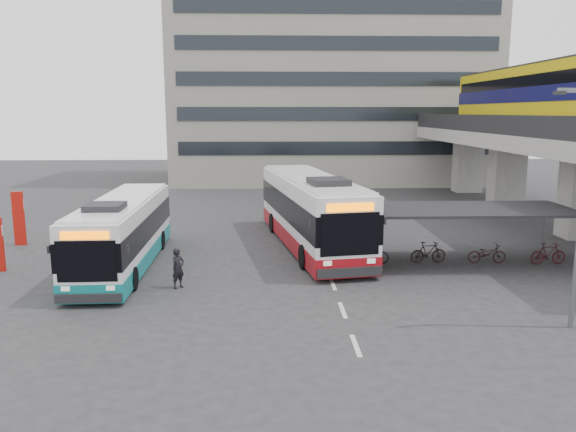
{
  "coord_description": "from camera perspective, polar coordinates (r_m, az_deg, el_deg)",
  "views": [
    {
      "loc": [
        -0.02,
        -21.43,
        6.76
      ],
      "look_at": [
        0.85,
        4.2,
        2.0
      ],
      "focal_mm": 35.0,
      "sensor_mm": 36.0,
      "label": 1
    }
  ],
  "objects": [
    {
      "name": "ground",
      "position": [
        22.47,
        -1.82,
        -7.0
      ],
      "size": [
        120.0,
        120.0,
        0.0
      ],
      "primitive_type": "plane",
      "color": "#28282B",
      "rests_on": "ground"
    },
    {
      "name": "bus_main",
      "position": [
        28.49,
        2.34,
        0.45
      ],
      "size": [
        4.93,
        13.29,
        3.85
      ],
      "rotation": [
        0.0,
        0.0,
        0.17
      ],
      "color": "white",
      "rests_on": "ground"
    },
    {
      "name": "road_markings",
      "position": [
        19.79,
        5.57,
        -9.49
      ],
      "size": [
        0.15,
        7.6,
        0.01
      ],
      "color": "beige",
      "rests_on": "ground"
    },
    {
      "name": "bus_teal",
      "position": [
        25.79,
        -16.37,
        -1.65
      ],
      "size": [
        2.65,
        11.1,
        3.26
      ],
      "rotation": [
        0.0,
        0.0,
        0.02
      ],
      "color": "white",
      "rests_on": "ground"
    },
    {
      "name": "bike_shelter",
      "position": [
        26.36,
        16.85,
        -1.15
      ],
      "size": [
        10.0,
        4.0,
        2.54
      ],
      "color": "#595B60",
      "rests_on": "ground"
    },
    {
      "name": "sign_totem_north",
      "position": [
        31.86,
        -25.68,
        -0.16
      ],
      "size": [
        0.59,
        0.32,
        2.78
      ],
      "rotation": [
        0.0,
        0.0,
        0.26
      ],
      "color": "#B3130B",
      "rests_on": "ground"
    },
    {
      "name": "pedestrian",
      "position": [
        22.27,
        -11.11,
        -5.24
      ],
      "size": [
        0.66,
        0.68,
        1.58
      ],
      "primitive_type": "imported",
      "rotation": [
        0.0,
        0.0,
        0.85
      ],
      "color": "black",
      "rests_on": "ground"
    },
    {
      "name": "viaduct",
      "position": [
        38.82,
        24.36,
        8.82
      ],
      "size": [
        8.0,
        32.0,
        9.68
      ],
      "color": "gray",
      "rests_on": "ground"
    },
    {
      "name": "office_block",
      "position": [
        58.03,
        4.18,
        16.17
      ],
      "size": [
        30.0,
        15.0,
        25.0
      ],
      "primitive_type": "cube",
      "color": "gray",
      "rests_on": "ground"
    }
  ]
}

